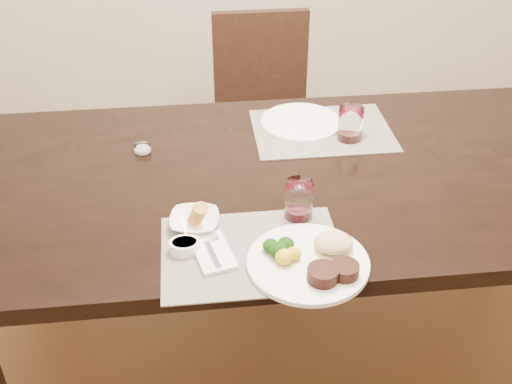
{
  "coord_description": "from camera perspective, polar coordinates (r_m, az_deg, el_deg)",
  "views": [
    {
      "loc": [
        -0.33,
        -1.61,
        1.81
      ],
      "look_at": [
        -0.16,
        -0.19,
        0.82
      ],
      "focal_mm": 45.0,
      "sensor_mm": 36.0,
      "label": 1
    }
  ],
  "objects": [
    {
      "name": "chair_far",
      "position": [
        2.88,
        0.64,
        7.62
      ],
      "size": [
        0.42,
        0.42,
        0.9
      ],
      "color": "black",
      "rests_on": "ground"
    },
    {
      "name": "ground_plane",
      "position": [
        2.44,
        3.35,
        -13.22
      ],
      "size": [
        4.5,
        4.5,
        0.0
      ],
      "primitive_type": "plane",
      "color": "#4E2A19",
      "rests_on": "ground"
    },
    {
      "name": "napkin_fork",
      "position": [
        1.63,
        -3.89,
        -5.34
      ],
      "size": [
        0.12,
        0.17,
        0.02
      ],
      "rotation": [
        0.0,
        0.0,
        0.24
      ],
      "color": "white",
      "rests_on": "placemat_near"
    },
    {
      "name": "far_plate",
      "position": [
        2.21,
        4.0,
        6.21
      ],
      "size": [
        0.27,
        0.27,
        0.01
      ],
      "primitive_type": "cylinder",
      "color": "white",
      "rests_on": "placemat_far"
    },
    {
      "name": "wine_glass_near",
      "position": [
        1.74,
        3.83,
        -0.83
      ],
      "size": [
        0.08,
        0.08,
        0.11
      ],
      "rotation": [
        0.0,
        0.0,
        0.39
      ],
      "color": "white",
      "rests_on": "placemat_near"
    },
    {
      "name": "dinner_plate",
      "position": [
        1.6,
        5.2,
        -6.04
      ],
      "size": [
        0.31,
        0.31,
        0.05
      ],
      "rotation": [
        0.0,
        0.0,
        -0.19
      ],
      "color": "white",
      "rests_on": "placemat_near"
    },
    {
      "name": "placemat_near",
      "position": [
        1.64,
        -0.37,
        -5.38
      ],
      "size": [
        0.46,
        0.34,
        0.0
      ],
      "primitive_type": "cube",
      "color": "gray",
      "rests_on": "dining_table"
    },
    {
      "name": "sauce_ramekin",
      "position": [
        1.64,
        -6.36,
        -4.77
      ],
      "size": [
        0.08,
        0.12,
        0.06
      ],
      "rotation": [
        0.0,
        0.0,
        0.23
      ],
      "color": "white",
      "rests_on": "placemat_near"
    },
    {
      "name": "wine_glass_far",
      "position": [
        2.12,
        8.37,
        5.91
      ],
      "size": [
        0.08,
        0.08,
        0.11
      ],
      "rotation": [
        0.0,
        0.0,
        0.04
      ],
      "color": "white",
      "rests_on": "placemat_far"
    },
    {
      "name": "steak_knife",
      "position": [
        1.62,
        5.52,
        -5.91
      ],
      "size": [
        0.07,
        0.22,
        0.01
      ],
      "rotation": [
        0.0,
        0.0,
        -0.42
      ],
      "color": "white",
      "rests_on": "placemat_near"
    },
    {
      "name": "placemat_far",
      "position": [
        2.18,
        5.89,
        5.47
      ],
      "size": [
        0.46,
        0.34,
        0.0
      ],
      "primitive_type": "cube",
      "color": "gray",
      "rests_on": "dining_table"
    },
    {
      "name": "cracker_bowl",
      "position": [
        1.72,
        -5.48,
        -2.57
      ],
      "size": [
        0.15,
        0.15,
        0.06
      ],
      "rotation": [
        0.0,
        0.0,
        -0.12
      ],
      "color": "white",
      "rests_on": "placemat_near"
    },
    {
      "name": "salt_cellar",
      "position": [
        2.08,
        -10.05,
        3.77
      ],
      "size": [
        0.05,
        0.05,
        0.02
      ],
      "rotation": [
        0.0,
        0.0,
        -0.35
      ],
      "color": "white",
      "rests_on": "dining_table"
    },
    {
      "name": "dining_table",
      "position": [
        2.0,
        3.99,
        -0.23
      ],
      "size": [
        2.0,
        1.0,
        0.75
      ],
      "color": "black",
      "rests_on": "ground"
    }
  ]
}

